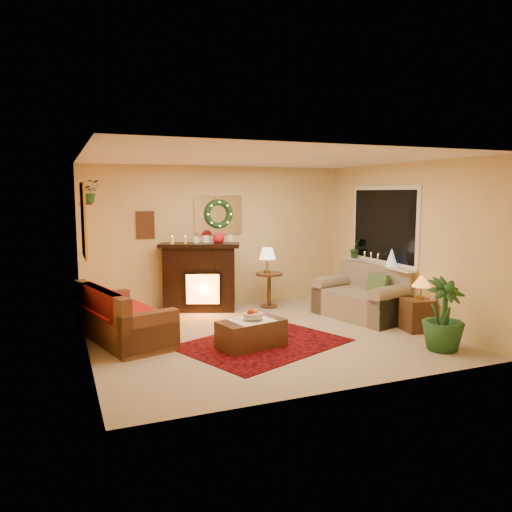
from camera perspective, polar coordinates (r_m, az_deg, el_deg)
name	(u,v)px	position (r m, az deg, el deg)	size (l,w,h in m)	color
floor	(265,335)	(7.54, 1.01, -9.01)	(5.00, 5.00, 0.00)	beige
ceiling	(265,158)	(7.26, 1.06, 11.10)	(5.00, 5.00, 0.00)	white
wall_back	(218,236)	(9.39, -4.36, 2.26)	(5.00, 5.00, 0.00)	#EFD88C
wall_front	(349,271)	(5.31, 10.59, -1.67)	(5.00, 5.00, 0.00)	#EFD88C
wall_left	(85,257)	(6.72, -18.99, -0.09)	(4.50, 4.50, 0.00)	#EFD88C
wall_right	(404,242)	(8.57, 16.60, 1.51)	(4.50, 4.50, 0.00)	#EFD88C
area_rug	(263,343)	(7.12, 0.79, -9.96)	(2.16, 1.62, 0.01)	#580C09
sofa	(124,311)	(7.44, -14.85, -6.07)	(0.81, 1.84, 0.79)	brown
red_throw	(117,307)	(7.57, -15.63, -5.67)	(0.80, 1.31, 0.02)	red
fireplace	(200,280)	(9.00, -6.47, -2.80)	(1.26, 0.40, 1.15)	black
poinsettia	(219,238)	(8.97, -4.29, 2.03)	(0.21, 0.21, 0.21)	red
mantel_candle_a	(172,242)	(8.77, -9.57, 1.57)	(0.06, 0.06, 0.19)	white
mantel_candle_b	(185,242)	(8.83, -8.09, 1.64)	(0.06, 0.06, 0.17)	#F3F2C8
mantel_mirror	(218,215)	(9.34, -4.34, 4.70)	(0.92, 0.02, 0.72)	white
wreath	(219,214)	(9.30, -4.27, 4.81)	(0.55, 0.55, 0.11)	#194719
wall_art	(145,225)	(9.03, -12.53, 3.51)	(0.32, 0.03, 0.48)	#381E11
gold_mirror	(84,220)	(6.98, -19.11, 3.88)	(0.03, 0.84, 1.00)	gold
hanging_plant	(90,202)	(7.73, -18.44, 5.83)	(0.33, 0.28, 0.36)	#194719
loveseat	(361,293)	(8.65, 11.95, -4.19)	(0.89, 1.53, 0.89)	gray
window_frame	(384,225)	(8.98, 14.40, 3.43)	(0.03, 1.86, 1.36)	white
window_glass	(383,225)	(8.97, 14.32, 3.43)	(0.02, 1.70, 1.22)	black
window_sill	(378,264)	(8.99, 13.72, -0.90)	(0.22, 1.86, 0.04)	white
mini_tree	(392,257)	(8.61, 15.24, -0.16)	(0.21, 0.21, 0.31)	silver
sill_plant	(355,248)	(9.54, 11.28, 0.93)	(0.26, 0.21, 0.47)	#153815
side_table_round	(269,290)	(9.25, 1.50, -3.89)	(0.50, 0.50, 0.64)	black
lamp_cream	(267,260)	(9.18, 1.30, -0.47)	(0.31, 0.31, 0.47)	beige
end_table_square	(417,314)	(8.09, 17.93, -6.28)	(0.40, 0.40, 0.49)	#401A0D
lamp_tiffany	(421,283)	(7.98, 18.37, -2.99)	(0.29, 0.29, 0.42)	orange
coffee_table	(251,332)	(6.92, -0.54, -8.70)	(0.90, 0.49, 0.38)	#432518
fruit_bowl	(253,315)	(6.85, -0.34, -6.80)	(0.27, 0.27, 0.06)	beige
floor_palm	(443,318)	(7.18, 20.62, -6.61)	(1.65, 1.65, 2.95)	#16511A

